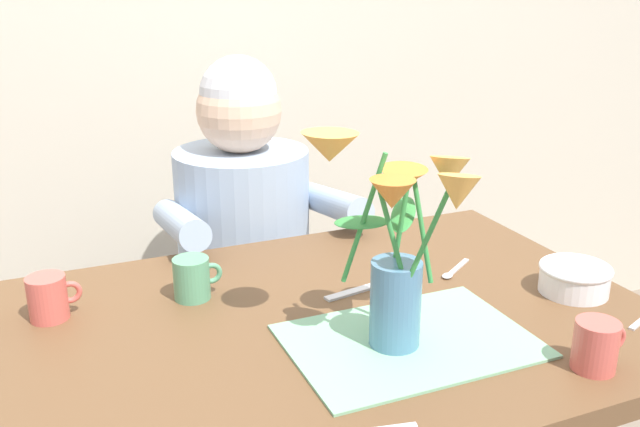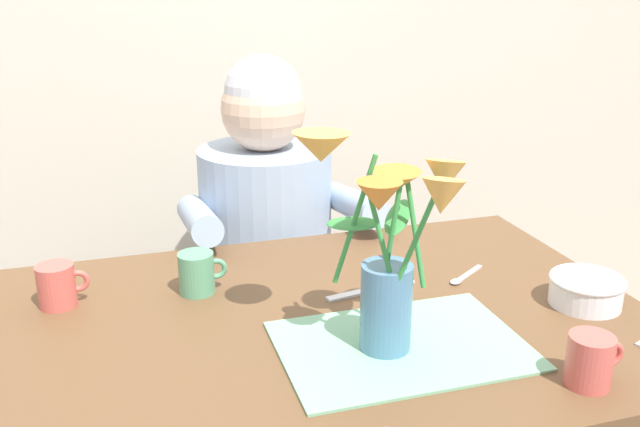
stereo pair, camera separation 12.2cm
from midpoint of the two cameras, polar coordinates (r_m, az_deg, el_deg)
The scene contains 10 objects.
dining_table at distance 1.29m, azimuth 2.42°, elevation -12.54°, with size 1.20×0.80×0.74m.
seated_person at distance 1.87m, azimuth -2.42°, elevation -4.86°, with size 0.45×0.47×1.14m.
striped_placemat at distance 1.18m, azimuth 9.68°, elevation -10.67°, with size 0.40×0.28×0.01m, color #7AB289.
flower_vase at distance 1.08m, azimuth 8.59°, elevation -2.01°, with size 0.29×0.27×0.35m.
ceramic_bowl at distance 1.40m, azimuth 23.32°, elevation -5.77°, with size 0.14×0.14×0.06m.
dinner_knife at distance 1.36m, azimuth 6.80°, elevation -6.27°, with size 0.19×0.02×0.01m, color silver.
ceramic_mug at distance 1.34m, azimuth -18.26°, elevation -5.66°, with size 0.09×0.07×0.08m.
tea_cup at distance 1.34m, azimuth -7.43°, elevation -4.89°, with size 0.09×0.07×0.08m.
coffee_cup at distance 1.14m, azimuth 24.20°, elevation -10.98°, with size 0.09×0.07×0.08m.
spoon_1 at distance 1.44m, azimuth 13.94°, elevation -5.17°, with size 0.11×0.08×0.01m.
Camera 2 is at (-0.31, -1.06, 1.32)m, focal length 39.15 mm.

